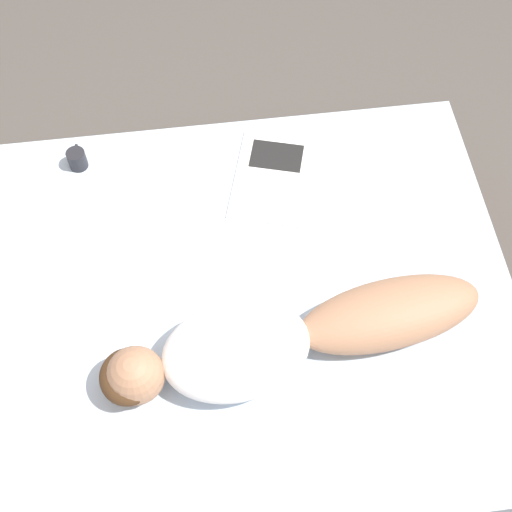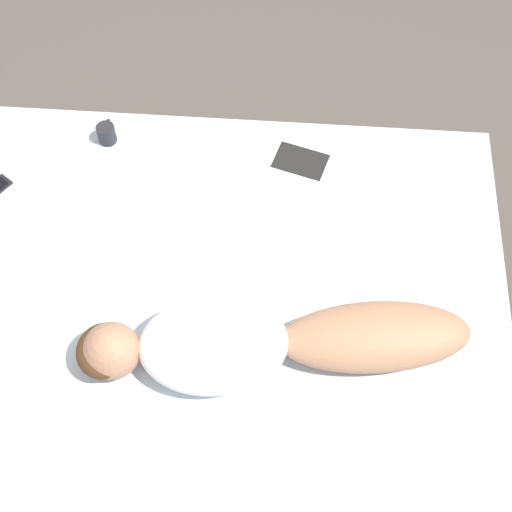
% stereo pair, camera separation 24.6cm
% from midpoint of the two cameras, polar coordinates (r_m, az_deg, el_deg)
% --- Properties ---
extents(ground_plane, '(12.00, 12.00, 0.00)m').
position_cam_midpoint_polar(ground_plane, '(2.93, -0.58, -8.09)').
color(ground_plane, '#4C4742').
extents(bed, '(1.63, 2.09, 0.54)m').
position_cam_midpoint_polar(bed, '(2.68, -0.63, -5.94)').
color(bed, brown).
rests_on(bed, ground_plane).
extents(person, '(0.43, 1.27, 0.19)m').
position_cam_midpoint_polar(person, '(2.27, 3.24, -7.19)').
color(person, '#A37556').
rests_on(person, bed).
extents(open_magazine, '(0.47, 0.39, 0.01)m').
position_cam_midpoint_polar(open_magazine, '(2.70, 5.51, 5.77)').
color(open_magazine, white).
rests_on(open_magazine, bed).
extents(coffee_mug, '(0.10, 0.07, 0.08)m').
position_cam_midpoint_polar(coffee_mug, '(2.82, -9.43, 9.50)').
color(coffee_mug, '#232328').
rests_on(coffee_mug, bed).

